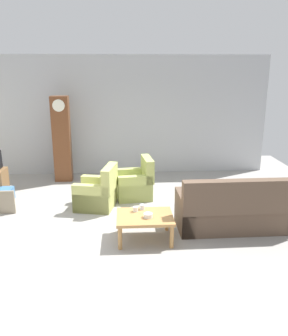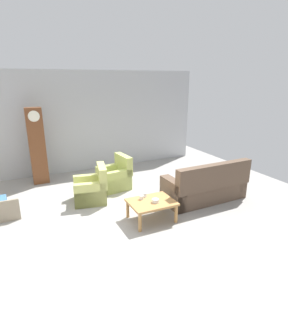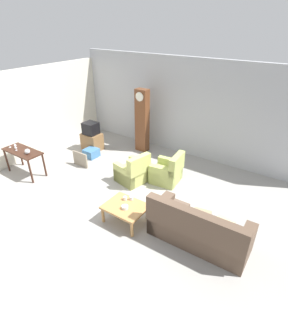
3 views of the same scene
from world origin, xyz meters
The scene contains 20 objects.
ground_plane centered at (0.00, 0.00, 0.00)m, with size 10.40×10.40×0.00m, color #999691.
garage_door_wall centered at (0.00, 3.60, 1.60)m, with size 8.40×0.16×3.20m, color #ADAFB5.
pegboard_wall_left centered at (-4.20, 0.40, 1.44)m, with size 0.12×6.40×2.88m, color silver.
couch_floral centered at (2.28, -0.21, 0.36)m, with size 2.12×0.92×1.04m.
armchair_olive_near centered at (-0.31, 0.97, 0.31)m, with size 0.93×0.90×0.92m.
armchair_olive_far centered at (0.52, 1.54, 0.31)m, with size 0.87×0.84×0.92m.
coffee_table_wood centered at (0.60, -0.52, 0.38)m, with size 0.96×0.76×0.44m.
console_table_dark centered at (-3.29, -0.52, 0.67)m, with size 1.30×0.56×0.78m.
grandfather_clock centered at (-1.33, 2.89, 1.10)m, with size 0.44×0.30×2.19m.
tv_stand_cabinet centered at (-2.84, 1.88, 0.30)m, with size 0.68×0.52×0.61m, color brown.
tv_crt centered at (-2.84, 1.88, 0.82)m, with size 0.48×0.44×0.42m, color black.
framed_picture_leaning centered at (-2.27, 0.75, 0.24)m, with size 0.60×0.05×0.48m, color gray.
storage_box_blue centered at (-2.45, 1.43, 0.14)m, with size 0.43×0.45×0.29m, color teal.
glass_dome_cloche centered at (-2.96, -0.55, 0.86)m, with size 0.15×0.15×0.15m, color silver.
cup_white_porcelain centered at (0.44, -0.34, 0.49)m, with size 0.09×0.09×0.09m, color white.
cup_blue_rimmed centered at (0.56, -0.25, 0.49)m, with size 0.09×0.09×0.09m, color silver.
bowl_white_stacked centered at (0.65, -0.60, 0.48)m, with size 0.15×0.15×0.07m, color white.
wine_glass_tall centered at (-3.78, -0.61, 0.90)m, with size 0.08×0.08×0.17m.
wine_glass_mid centered at (-3.59, -0.54, 0.89)m, with size 0.08×0.08×0.16m.
wine_glass_short centered at (-3.43, -0.62, 0.89)m, with size 0.07×0.07×0.16m.
Camera 3 is at (3.70, -4.25, 4.21)m, focal length 28.17 mm.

